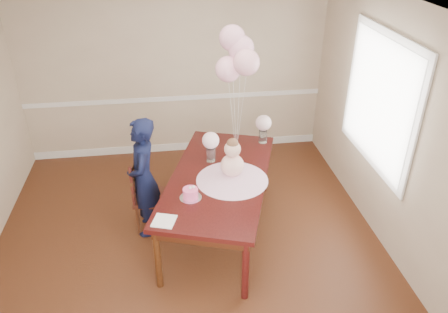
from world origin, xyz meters
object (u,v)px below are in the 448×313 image
birthday_cake (190,193)px  dining_chair_seat (152,198)px  dining_table_top (219,178)px  woman (144,178)px

birthday_cake → dining_chair_seat: birthday_cake is taller
dining_table_top → dining_chair_seat: (-0.78, 0.22, -0.35)m
dining_table_top → woman: 0.87m
dining_chair_seat → woman: woman is taller
dining_table_top → birthday_cake: (-0.35, -0.39, 0.09)m
birthday_cake → dining_chair_seat: (-0.43, 0.61, -0.44)m
dining_table_top → birthday_cake: bearing=-114.0°
dining_table_top → birthday_cake: size_ratio=13.33×
birthday_cake → dining_chair_seat: 0.87m
birthday_cake → dining_table_top: bearing=47.8°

